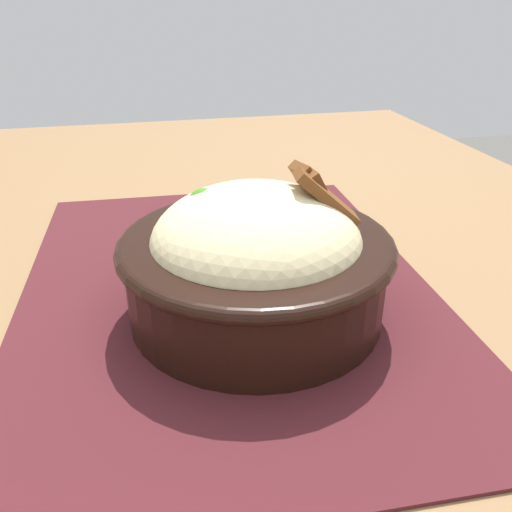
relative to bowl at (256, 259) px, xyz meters
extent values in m
cube|color=olive|center=(0.07, 0.03, -0.07)|extent=(1.29, 0.97, 0.03)
cylinder|color=brown|center=(0.65, -0.40, -0.44)|extent=(0.04, 0.04, 0.72)
cube|color=#47191E|center=(0.05, 0.02, -0.05)|extent=(0.48, 0.37, 0.00)
cylinder|color=black|center=(0.00, 0.00, -0.01)|extent=(0.20, 0.20, 0.07)
torus|color=black|center=(0.00, 0.00, 0.01)|extent=(0.21, 0.21, 0.01)
ellipsoid|color=beige|center=(0.00, 0.00, 0.01)|extent=(0.22, 0.22, 0.09)
sphere|color=#367F1D|center=(0.02, 0.03, 0.04)|extent=(0.03, 0.03, 0.03)
cylinder|color=orange|center=(-0.01, 0.03, 0.03)|extent=(0.03, 0.03, 0.01)
cube|color=brown|center=(-0.01, -0.05, 0.05)|extent=(0.03, 0.05, 0.04)
cube|color=brown|center=(0.00, -0.05, 0.04)|extent=(0.02, 0.03, 0.04)
cube|color=brown|center=(0.02, -0.05, 0.05)|extent=(0.03, 0.04, 0.05)
cube|color=silver|center=(0.15, 0.00, -0.05)|extent=(0.01, 0.07, 0.00)
cube|color=silver|center=(0.15, 0.04, -0.05)|extent=(0.01, 0.01, 0.00)
cube|color=silver|center=(0.15, 0.06, -0.05)|extent=(0.02, 0.03, 0.00)
cube|color=silver|center=(0.16, 0.08, -0.05)|extent=(0.00, 0.02, 0.00)
cube|color=silver|center=(0.15, 0.08, -0.05)|extent=(0.00, 0.02, 0.00)
cube|color=silver|center=(0.14, 0.08, -0.05)|extent=(0.00, 0.02, 0.00)
cube|color=silver|center=(0.14, 0.08, -0.05)|extent=(0.00, 0.02, 0.00)
camera|label=1|loc=(-0.35, 0.08, 0.19)|focal=37.30mm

